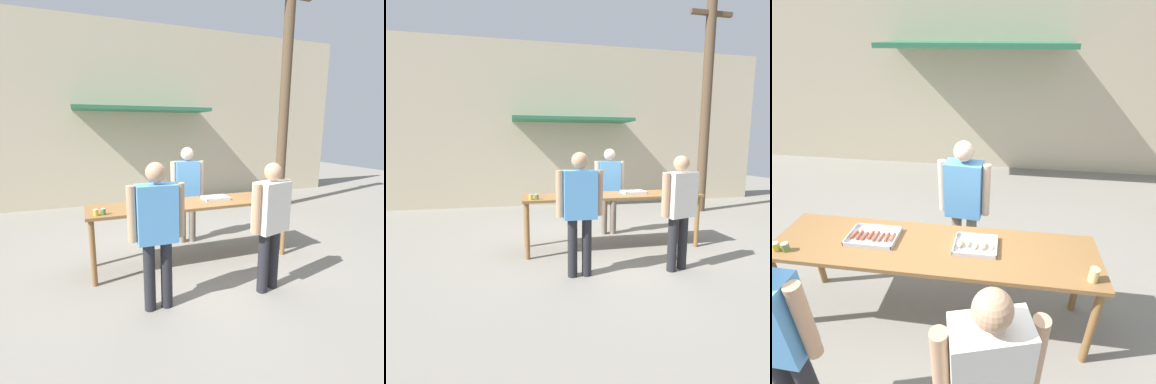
# 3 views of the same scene
# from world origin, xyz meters

# --- Properties ---
(ground_plane) EXTENTS (24.00, 24.00, 0.00)m
(ground_plane) POSITION_xyz_m (0.00, 0.00, 0.00)
(ground_plane) COLOR gray
(building_facade_back) EXTENTS (12.00, 1.11, 4.50)m
(building_facade_back) POSITION_xyz_m (0.00, 3.98, 2.26)
(building_facade_back) COLOR beige
(building_facade_back) RESTS_ON ground
(serving_table) EXTENTS (2.94, 0.70, 0.90)m
(serving_table) POSITION_xyz_m (0.00, 0.00, 0.80)
(serving_table) COLOR brown
(serving_table) RESTS_ON ground
(food_tray_sausages) EXTENTS (0.46, 0.31, 0.04)m
(food_tray_sausages) POSITION_xyz_m (-0.57, 0.05, 0.91)
(food_tray_sausages) COLOR silver
(food_tray_sausages) RESTS_ON serving_table
(food_tray_buns) EXTENTS (0.38, 0.30, 0.05)m
(food_tray_buns) POSITION_xyz_m (0.39, 0.04, 0.92)
(food_tray_buns) COLOR silver
(food_tray_buns) RESTS_ON serving_table
(condiment_jar_mustard) EXTENTS (0.06, 0.06, 0.08)m
(condiment_jar_mustard) POSITION_xyz_m (-1.34, -0.24, 0.94)
(condiment_jar_mustard) COLOR gold
(condiment_jar_mustard) RESTS_ON serving_table
(condiment_jar_ketchup) EXTENTS (0.06, 0.06, 0.08)m
(condiment_jar_ketchup) POSITION_xyz_m (-1.25, -0.23, 0.94)
(condiment_jar_ketchup) COLOR #567A38
(condiment_jar_ketchup) RESTS_ON serving_table
(beer_cup) EXTENTS (0.07, 0.07, 0.12)m
(beer_cup) POSITION_xyz_m (1.33, -0.23, 0.96)
(beer_cup) COLOR #DBC67A
(beer_cup) RESTS_ON serving_table
(person_server_behind_table) EXTENTS (0.57, 0.25, 1.64)m
(person_server_behind_table) POSITION_xyz_m (0.19, 0.75, 0.98)
(person_server_behind_table) COLOR #756B5B
(person_server_behind_table) RESTS_ON ground
(person_customer_holding_hotdog) EXTENTS (0.61, 0.24, 1.61)m
(person_customer_holding_hotdog) POSITION_xyz_m (-0.76, -1.02, 0.96)
(person_customer_holding_hotdog) COLOR #232328
(person_customer_holding_hotdog) RESTS_ON ground
(person_customer_with_cup) EXTENTS (0.59, 0.34, 1.56)m
(person_customer_with_cup) POSITION_xyz_m (0.58, -1.10, 0.92)
(person_customer_with_cup) COLOR #232328
(person_customer_with_cup) RESTS_ON ground
(utility_pole) EXTENTS (1.10, 0.24, 5.54)m
(utility_pole) POSITION_xyz_m (3.21, 2.31, 2.84)
(utility_pole) COLOR brown
(utility_pole) RESTS_ON ground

